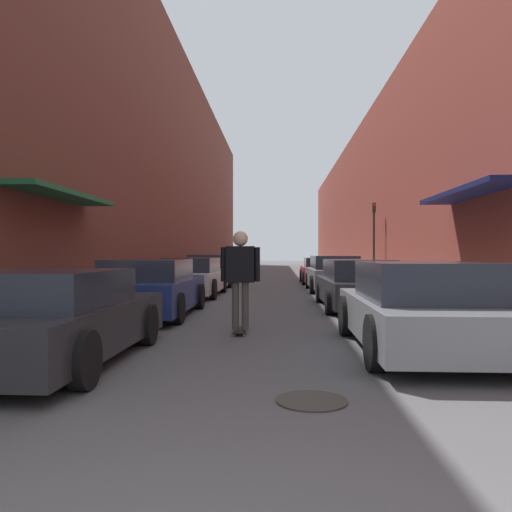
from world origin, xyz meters
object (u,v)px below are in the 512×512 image
parked_car_left_4 (225,268)px  parked_car_right_2 (334,274)px  parked_car_left_2 (193,277)px  skateboarder (240,270)px  parked_car_left_3 (211,271)px  parked_car_left_0 (53,318)px  parked_car_right_3 (323,271)px  parked_car_right_1 (357,285)px  parked_car_left_1 (151,288)px  parked_car_left_5 (235,266)px  manhole_cover (312,401)px  parked_car_right_0 (421,308)px  traffic_light (374,233)px

parked_car_left_4 → parked_car_right_2: (5.05, -8.61, 0.03)m
parked_car_left_2 → skateboarder: size_ratio=2.53×
parked_car_left_2 → parked_car_left_3: parked_car_left_3 is taller
parked_car_left_0 → parked_car_right_3: bearing=73.9°
parked_car_right_3 → skateboarder: skateboarder is taller
parked_car_right_1 → parked_car_right_2: parked_car_right_2 is taller
parked_car_left_1 → parked_car_right_3: parked_car_left_1 is taller
parked_car_right_3 → parked_car_right_1: bearing=-90.4°
parked_car_right_2 → parked_car_right_3: (0.03, 4.89, -0.05)m
parked_car_right_1 → parked_car_right_2: bearing=89.6°
parked_car_left_5 → parked_car_left_3: bearing=-90.4°
parked_car_left_3 → manhole_cover: size_ratio=5.91×
parked_car_left_5 → parked_car_right_0: parked_car_right_0 is taller
parked_car_right_3 → skateboarder: (-2.79, -14.92, 0.54)m
parked_car_right_0 → manhole_cover: 3.15m
parked_car_left_1 → parked_car_right_3: size_ratio=1.10×
parked_car_left_1 → parked_car_left_2: 5.30m
parked_car_left_0 → skateboarder: bearing=48.1°
parked_car_left_2 → parked_car_right_1: size_ratio=0.99×
traffic_light → parked_car_left_1: bearing=-120.7°
parked_car_left_3 → parked_car_right_3: size_ratio=1.01×
parked_car_left_1 → parked_car_left_3: bearing=90.2°
parked_car_left_1 → parked_car_right_1: bearing=19.2°
parked_car_left_0 → parked_car_right_0: (5.02, 1.00, 0.04)m
parked_car_left_2 → skateboarder: (2.19, -7.74, 0.51)m
parked_car_right_2 → traffic_light: size_ratio=1.16×
parked_car_left_3 → parked_car_left_5: bearing=89.6°
parked_car_left_1 → parked_car_left_2: size_ratio=0.97×
parked_car_right_3 → manhole_cover: 19.05m
parked_car_left_1 → manhole_cover: size_ratio=6.41×
parked_car_left_2 → parked_car_right_2: size_ratio=1.08×
parked_car_left_1 → traffic_light: 14.71m
parked_car_right_0 → parked_car_right_1: bearing=90.5°
parked_car_right_1 → manhole_cover: size_ratio=6.74×
parked_car_left_5 → parked_car_right_0: size_ratio=1.01×
parked_car_right_0 → traffic_light: traffic_light is taller
parked_car_left_2 → traffic_light: bearing=44.4°
parked_car_right_3 → parked_car_right_0: bearing=-90.1°
parked_car_left_2 → parked_car_left_5: (-0.04, 16.29, -0.02)m
parked_car_left_1 → manhole_cover: bearing=-63.3°
parked_car_left_2 → parked_car_right_1: 6.07m
parked_car_left_5 → manhole_cover: (3.24, -28.07, -0.60)m
parked_car_left_3 → parked_car_left_5: 11.14m
parked_car_right_2 → traffic_light: bearing=63.7°
manhole_cover → parked_car_right_3: bearing=84.6°
parked_car_left_4 → parked_car_left_5: 5.39m
parked_car_left_4 → parked_car_left_5: bearing=89.3°
parked_car_left_0 → parked_car_left_5: parked_car_left_5 is taller
parked_car_left_4 → parked_car_right_1: (5.01, -14.47, -0.01)m
parked_car_left_1 → traffic_light: traffic_light is taller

